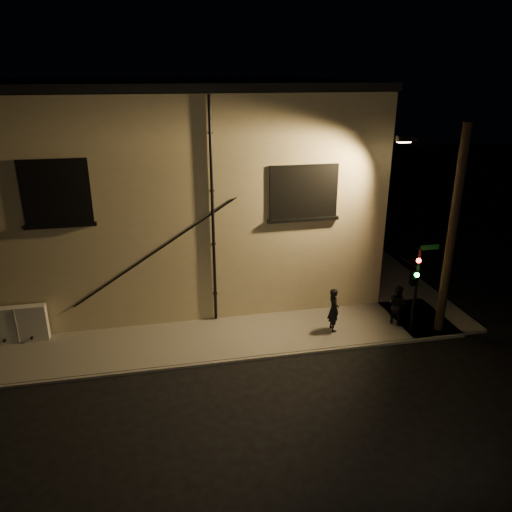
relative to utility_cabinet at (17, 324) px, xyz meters
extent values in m
plane|color=black|center=(8.88, -2.70, -0.79)|extent=(90.00, 90.00, 0.00)
cube|color=#625F58|center=(5.88, -1.20, -0.73)|extent=(20.00, 3.00, 0.12)
cube|color=#625F58|center=(15.38, 5.30, -0.73)|extent=(3.00, 16.00, 0.12)
cube|color=#BFB189|center=(5.88, 6.30, 3.46)|extent=(16.00, 12.00, 8.50)
cube|color=black|center=(5.88, 6.30, 7.86)|extent=(16.20, 12.20, 0.30)
cube|color=black|center=(1.88, 0.28, 4.61)|extent=(2.20, 0.10, 2.20)
cube|color=black|center=(1.88, 0.29, 4.61)|extent=(1.98, 0.05, 1.98)
cube|color=black|center=(10.48, 0.28, 4.21)|extent=(2.60, 0.10, 2.00)
cube|color=#A5B28C|center=(10.48, 0.29, 4.21)|extent=(2.38, 0.05, 1.78)
cylinder|color=black|center=(7.08, 0.22, 3.52)|extent=(0.11, 0.11, 8.30)
cylinder|color=black|center=(4.88, 0.25, 2.21)|extent=(5.96, 0.04, 3.75)
cylinder|color=black|center=(5.00, 0.25, 2.27)|extent=(5.96, 0.04, 3.75)
cube|color=beige|center=(0.00, 0.00, 0.00)|extent=(2.02, 0.34, 1.33)
imported|color=black|center=(11.22, -1.51, 0.17)|extent=(0.40, 0.61, 1.67)
imported|color=black|center=(13.77, -1.47, 0.11)|extent=(0.87, 0.94, 1.55)
cylinder|color=black|center=(14.04, -2.18, 0.95)|extent=(0.12, 0.12, 3.22)
imported|color=black|center=(13.82, -2.30, 1.63)|extent=(0.53, 1.96, 0.78)
sphere|color=#FF140C|center=(13.84, -2.48, 2.26)|extent=(0.17, 0.17, 0.17)
sphere|color=#14FF3F|center=(13.84, -2.48, 1.73)|extent=(0.17, 0.17, 0.17)
cube|color=#0C4C1E|center=(14.39, -2.18, 2.60)|extent=(0.70, 0.03, 0.18)
cylinder|color=black|center=(15.14, -2.24, 3.04)|extent=(0.32, 0.32, 7.65)
cylinder|color=black|center=(14.34, -1.69, 6.33)|extent=(1.94, 1.05, 0.10)
cube|color=black|center=(13.54, -1.14, 6.22)|extent=(0.55, 0.28, 0.18)
cube|color=#FFC672|center=(13.54, -1.14, 6.12)|extent=(0.42, 0.20, 0.04)
camera|label=1|loc=(5.09, -17.02, 8.46)|focal=35.00mm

